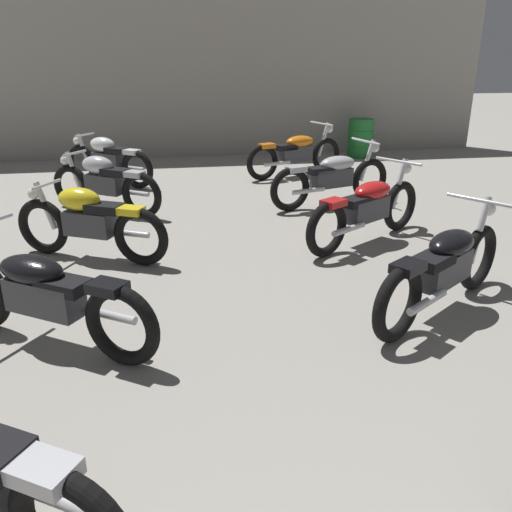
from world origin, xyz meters
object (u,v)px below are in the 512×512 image
at_px(motorcycle_right_row_3, 367,208).
at_px(oil_drum, 360,138).
at_px(motorcycle_left_row_3, 89,221).
at_px(motorcycle_right_row_4, 332,177).
at_px(motorcycle_left_row_4, 104,182).
at_px(motorcycle_right_row_2, 445,266).
at_px(motorcycle_left_row_2, 43,294).
at_px(motorcycle_left_row_5, 108,159).
at_px(motorcycle_right_row_5, 296,152).

distance_m(motorcycle_right_row_3, oil_drum, 5.93).
distance_m(motorcycle_left_row_3, motorcycle_right_row_4, 3.89).
xyz_separation_m(motorcycle_left_row_4, motorcycle_right_row_2, (3.37, -3.89, -0.01)).
distance_m(motorcycle_left_row_2, motorcycle_right_row_4, 5.17).
relative_size(motorcycle_left_row_3, motorcycle_right_row_2, 0.98).
relative_size(motorcycle_left_row_4, motorcycle_right_row_2, 0.92).
bearing_deg(motorcycle_left_row_4, motorcycle_right_row_2, -49.05).
xyz_separation_m(motorcycle_left_row_5, motorcycle_right_row_2, (3.48, -5.73, -0.01)).
bearing_deg(motorcycle_left_row_4, motorcycle_right_row_4, -2.68).
bearing_deg(motorcycle_left_row_3, motorcycle_right_row_2, -29.90).
bearing_deg(motorcycle_right_row_5, motorcycle_right_row_2, -90.27).
height_order(motorcycle_left_row_3, oil_drum, motorcycle_left_row_3).
distance_m(motorcycle_left_row_5, motorcycle_right_row_2, 6.71).
xyz_separation_m(motorcycle_right_row_2, motorcycle_right_row_4, (0.09, 3.72, 0.00)).
bearing_deg(motorcycle_left_row_3, motorcycle_right_row_5, 49.27).
bearing_deg(motorcycle_right_row_4, motorcycle_left_row_5, 150.70).
xyz_separation_m(motorcycle_right_row_2, oil_drum, (1.94, 7.56, -0.03)).
xyz_separation_m(motorcycle_left_row_2, motorcycle_left_row_5, (-0.00, 5.74, 0.01)).
bearing_deg(motorcycle_right_row_3, motorcycle_right_row_5, 89.63).
relative_size(motorcycle_left_row_2, motorcycle_left_row_4, 1.10).
distance_m(motorcycle_left_row_4, motorcycle_right_row_2, 5.15).
distance_m(motorcycle_left_row_4, motorcycle_right_row_5, 3.93).
bearing_deg(oil_drum, motorcycle_left_row_3, -133.29).
bearing_deg(motorcycle_left_row_5, motorcycle_right_row_2, -58.71).
distance_m(motorcycle_left_row_3, motorcycle_left_row_4, 1.95).
bearing_deg(motorcycle_left_row_5, motorcycle_right_row_5, 2.24).
relative_size(motorcycle_left_row_4, motorcycle_right_row_4, 0.81).
distance_m(motorcycle_left_row_3, motorcycle_right_row_2, 3.88).
height_order(motorcycle_right_row_2, oil_drum, motorcycle_right_row_2).
distance_m(motorcycle_left_row_2, motorcycle_left_row_3, 1.95).
height_order(motorcycle_left_row_3, motorcycle_left_row_5, same).
bearing_deg(motorcycle_left_row_4, motorcycle_right_row_3, -29.64).
relative_size(motorcycle_left_row_4, oil_drum, 2.00).
bearing_deg(motorcycle_left_row_2, motorcycle_right_row_3, 29.59).
bearing_deg(motorcycle_right_row_5, motorcycle_right_row_4, -88.23).
bearing_deg(oil_drum, motorcycle_right_row_2, -104.42).
bearing_deg(motorcycle_right_row_2, motorcycle_right_row_5, 89.73).
bearing_deg(motorcycle_right_row_4, motorcycle_left_row_4, 177.32).
bearing_deg(motorcycle_left_row_2, motorcycle_right_row_2, 0.20).
distance_m(motorcycle_left_row_5, oil_drum, 5.73).
bearing_deg(motorcycle_right_row_2, motorcycle_right_row_3, 89.94).
distance_m(motorcycle_left_row_3, motorcycle_right_row_3, 3.36).
bearing_deg(motorcycle_right_row_2, motorcycle_left_row_5, 121.29).
bearing_deg(motorcycle_right_row_2, motorcycle_right_row_4, 88.56).
relative_size(motorcycle_left_row_4, motorcycle_right_row_5, 0.83).
relative_size(motorcycle_left_row_2, motorcycle_right_row_3, 0.99).
xyz_separation_m(motorcycle_left_row_3, motorcycle_left_row_4, (-0.01, 1.95, 0.00)).
xyz_separation_m(motorcycle_right_row_5, oil_drum, (1.92, 1.70, -0.03)).
bearing_deg(motorcycle_right_row_3, motorcycle_left_row_5, 132.79).
bearing_deg(motorcycle_right_row_5, motorcycle_left_row_5, -177.76).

